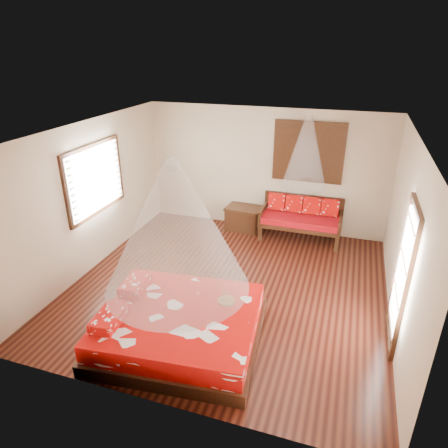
{
  "coord_description": "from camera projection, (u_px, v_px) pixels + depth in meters",
  "views": [
    {
      "loc": [
        1.83,
        -5.89,
        4.07
      ],
      "look_at": [
        -0.14,
        0.17,
        1.15
      ],
      "focal_mm": 32.0,
      "sensor_mm": 36.0,
      "label": 1
    }
  ],
  "objects": [
    {
      "name": "mosquito_net_daybed",
      "position": [
        306.0,
        153.0,
        8.14
      ],
      "size": [
        0.94,
        0.94,
        1.5
      ],
      "primitive_type": "cone",
      "color": "white",
      "rests_on": "ceiling"
    },
    {
      "name": "storage_chest",
      "position": [
        244.0,
        218.0,
        9.41
      ],
      "size": [
        0.86,
        0.66,
        0.55
      ],
      "rotation": [
        0.0,
        0.0,
        -0.09
      ],
      "color": "black",
      "rests_on": "floor"
    },
    {
      "name": "daybed",
      "position": [
        301.0,
        217.0,
        8.87
      ],
      "size": [
        1.77,
        0.79,
        0.94
      ],
      "color": "black",
      "rests_on": "floor"
    },
    {
      "name": "glazed_door",
      "position": [
        401.0,
        277.0,
        5.57
      ],
      "size": [
        0.08,
        1.02,
        2.16
      ],
      "color": "black",
      "rests_on": "floor"
    },
    {
      "name": "wine_tray",
      "position": [
        226.0,
        298.0,
        5.99
      ],
      "size": [
        0.27,
        0.27,
        0.22
      ],
      "rotation": [
        0.0,
        0.0,
        0.04
      ],
      "color": "brown",
      "rests_on": "bed"
    },
    {
      "name": "window_left",
      "position": [
        95.0,
        179.0,
        7.53
      ],
      "size": [
        0.1,
        1.74,
        1.34
      ],
      "color": "black",
      "rests_on": "wall_left"
    },
    {
      "name": "mosquito_net_main",
      "position": [
        175.0,
        228.0,
        5.21
      ],
      "size": [
        1.99,
        1.99,
        1.8
      ],
      "primitive_type": "cone",
      "color": "white",
      "rests_on": "ceiling"
    },
    {
      "name": "bed",
      "position": [
        179.0,
        326.0,
        5.88
      ],
      "size": [
        2.49,
        2.29,
        0.65
      ],
      "rotation": [
        0.0,
        0.0,
        0.1
      ],
      "color": "black",
      "rests_on": "floor"
    },
    {
      "name": "shutter_panel",
      "position": [
        308.0,
        152.0,
        8.59
      ],
      "size": [
        1.52,
        0.06,
        1.32
      ],
      "color": "black",
      "rests_on": "wall_back"
    },
    {
      "name": "room",
      "position": [
        229.0,
        216.0,
        6.71
      ],
      "size": [
        5.54,
        5.54,
        2.84
      ],
      "color": "black",
      "rests_on": "ground"
    }
  ]
}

